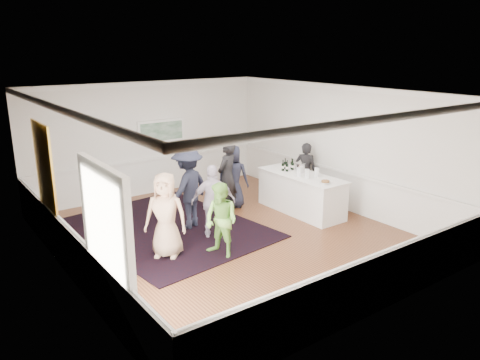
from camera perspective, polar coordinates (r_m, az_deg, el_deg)
floor at (r=10.62m, az=-1.40°, el=-6.80°), size 8.00×8.00×0.00m
ceiling at (r=9.84m, az=-1.53°, el=10.66°), size 7.00×8.00×0.02m
wall_left at (r=8.70m, az=-20.83°, el=-1.86°), size 0.02×8.00×3.20m
wall_right at (r=12.38m, az=12.04°, el=3.91°), size 0.02×8.00×3.20m
wall_back at (r=13.52m, az=-11.14°, el=4.97°), size 7.00×0.02×3.20m
wall_front at (r=7.32m, az=16.63°, el=-4.77°), size 7.00×0.02×3.20m
wainscoting at (r=10.44m, az=-1.42°, el=-4.27°), size 7.00×8.00×1.00m
mirror at (r=9.88m, az=-22.72°, el=1.20°), size 0.05×1.25×1.85m
doorway at (r=7.06m, az=-16.03°, el=-7.10°), size 0.10×1.78×2.56m
landscape_painting at (r=13.61m, az=-9.55°, el=5.89°), size 1.44×0.06×0.66m
area_rug at (r=11.15m, az=-8.75°, el=-5.79°), size 4.02×4.98×0.02m
serving_table at (r=12.05m, az=7.46°, el=-1.60°), size 0.93×2.46×1.00m
bartender at (r=12.96m, az=7.99°, el=1.04°), size 0.63×0.70×1.61m
guest_tan at (r=9.44m, az=-9.05°, el=-4.26°), size 1.01×0.99×1.75m
guest_green at (r=9.37m, az=-2.31°, el=-4.94°), size 0.76×0.87×1.53m
guest_lilac at (r=10.30m, az=-3.27°, el=-2.65°), size 1.04×0.85×1.65m
guest_dark_a at (r=10.86m, az=-6.37°, el=-0.93°), size 1.44×1.16×1.94m
guest_dark_b at (r=11.87m, az=-1.57°, el=0.41°), size 0.80×0.69×1.86m
guest_navy at (r=12.25m, az=-0.86°, el=0.43°), size 0.94×0.96×1.66m
wine_bottles at (r=12.27m, az=5.87°, el=1.92°), size 0.38×0.28×0.31m
juice_pitchers at (r=11.67m, az=8.24°, el=0.92°), size 0.48×0.38×0.24m
ice_bucket at (r=12.09m, az=7.35°, el=1.47°), size 0.26×0.26×0.25m
nut_bowl at (r=11.18m, az=10.36°, el=-0.27°), size 0.25×0.25×0.08m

